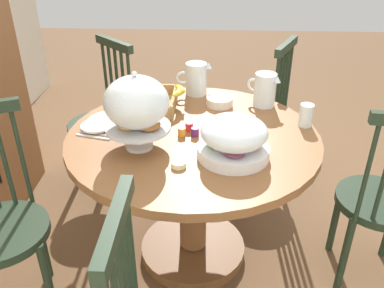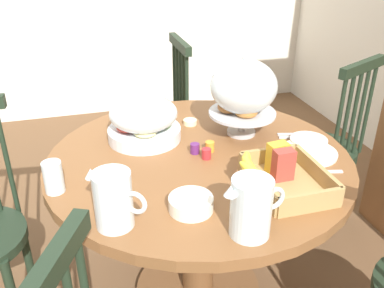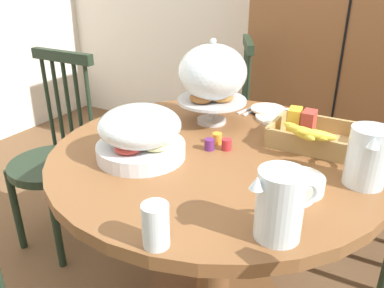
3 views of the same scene
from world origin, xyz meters
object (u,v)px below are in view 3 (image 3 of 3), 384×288
Objects in this scene: cereal_bowl at (300,183)px; cereal_basket at (311,134)px; pastry_stand_with_dome at (212,76)px; orange_juice_pitcher at (279,207)px; china_plate_small at (268,109)px; butter_dish at (156,128)px; drinking_glass at (156,225)px; windsor_chair_host_seat at (55,163)px; wooden_armoire at (354,31)px; dining_table at (215,202)px; china_plate_large at (282,117)px; windsor_chair_far_side at (220,129)px; fruit_platter_covered at (140,134)px; milk_pitcher at (367,159)px.

cereal_basket is at bearing 99.12° from cereal_bowl.
orange_juice_pitcher is (0.48, -0.59, -0.12)m from pastry_stand_with_dome.
china_plate_small is 2.50× the size of butter_dish.
windsor_chair_host_seat is at bearing 151.07° from drinking_glass.
pastry_stand_with_dome is at bearing 176.95° from cereal_basket.
wooden_armoire reaches higher than pastry_stand_with_dome.
dining_table is at bearing 133.48° from orange_juice_pitcher.
orange_juice_pitcher is at bearing -68.89° from china_plate_small.
windsor_chair_host_seat reaches higher than dining_table.
pastry_stand_with_dome is 0.61m from cereal_bowl.
wooden_armoire reaches higher than china_plate_large.
pastry_stand_with_dome reaches higher than drinking_glass.
orange_juice_pitcher reaches higher than cereal_basket.
windsor_chair_far_side is 1.20m from cereal_bowl.
windsor_chair_host_seat is at bearing -158.23° from china_plate_large.
butter_dish is (-0.56, -0.16, -0.03)m from cereal_basket.
windsor_chair_host_seat is at bearing -154.24° from china_plate_small.
dining_table is at bearing 41.75° from fruit_platter_covered.
cereal_bowl is (0.23, -0.54, 0.02)m from china_plate_large.
pastry_stand_with_dome is 0.30m from butter_dish.
milk_pitcher is 0.63× the size of cereal_basket.
milk_pitcher is at bearing -43.85° from cereal_basket.
butter_dish is at bearing 177.25° from milk_pitcher.
wooden_armoire is 1.45m from butter_dish.
cereal_basket is at bearing 96.44° from orange_juice_pitcher.
wooden_armoire is at bearing 45.98° from windsor_chair_far_side.
fruit_platter_covered is 0.57m from orange_juice_pitcher.
pastry_stand_with_dome is (-0.14, 0.23, 0.42)m from dining_table.
dining_table is 5.32× the size of china_plate_large.
fruit_platter_covered is 0.71m from milk_pitcher.
wooden_armoire is 1.01m from china_plate_large.
windsor_chair_far_side is 0.94m from cereal_basket.
orange_juice_pitcher is 1.26× the size of cereal_bowl.
cereal_basket is at bearing 38.84° from fruit_platter_covered.
dining_table is 19.50× the size of butter_dish.
butter_dish is (-0.62, 0.17, -0.01)m from cereal_bowl.
china_plate_large is at bearing 90.24° from drinking_glass.
china_plate_small is at bearing -41.55° from windsor_chair_far_side.
wooden_armoire is 2.01× the size of windsor_chair_host_seat.
windsor_chair_far_side is 16.25× the size of butter_dish.
china_plate_small reaches higher than dining_table.
cereal_bowl is (0.13, -1.52, -0.22)m from wooden_armoire.
milk_pitcher is 0.65m from china_plate_small.
drinking_glass is at bearing -118.63° from cereal_bowl.
orange_juice_pitcher is at bearing -87.40° from cereal_bowl.
orange_juice_pitcher is at bearing -46.52° from dining_table.
windsor_chair_far_side is at bearing -134.02° from wooden_armoire.
windsor_chair_host_seat reaches higher than drinking_glass.
orange_juice_pitcher is 0.75m from butter_dish.
dining_table is 7.80× the size of china_plate_small.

